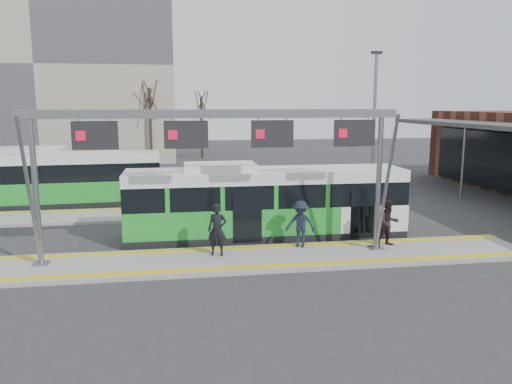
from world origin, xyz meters
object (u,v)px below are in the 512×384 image
gantry (220,140)px  passenger_b (388,223)px  passenger_c (301,224)px  passenger_a (217,230)px  hero_bus (265,203)px

gantry → passenger_b: bearing=3.0°
passenger_b → passenger_c: bearing=166.5°
passenger_a → passenger_c: 3.26m
passenger_b → passenger_c: 3.38m
passenger_c → hero_bus: bearing=140.6°
passenger_a → passenger_c: size_ratio=1.05×
passenger_b → hero_bus: bearing=142.6°
passenger_b → passenger_c: passenger_b is taller
hero_bus → passenger_a: hero_bus is taller
passenger_a → passenger_b: size_ratio=1.04×
gantry → hero_bus: bearing=53.8°
gantry → passenger_b: (6.44, 0.34, -3.25)m
gantry → passenger_b: gantry is taller
gantry → hero_bus: (2.10, 2.86, -2.85)m
hero_bus → passenger_a: size_ratio=6.14×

